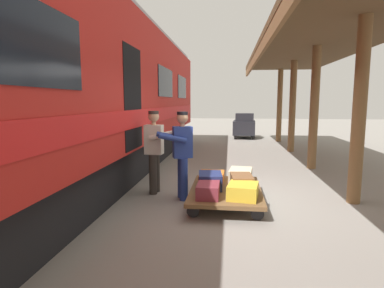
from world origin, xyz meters
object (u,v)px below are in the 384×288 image
at_px(suitcase_navy_fabric, 210,181).
at_px(baggage_tug, 244,126).
at_px(suitcase_burgundy_valise, 208,190).
at_px(suitcase_cream_canvas, 241,175).
at_px(porter_in_overalls, 182,152).
at_px(suitcase_yellow_case, 243,191).
at_px(train_car, 61,93).
at_px(suitcase_orange_carryall, 212,177).
at_px(porter_by_door, 155,149).
at_px(suitcase_brown_leather, 242,182).
at_px(luggage_cart, 226,191).

distance_m(suitcase_navy_fabric, baggage_tug, 10.87).
relative_size(suitcase_burgundy_valise, suitcase_navy_fabric, 1.03).
relative_size(suitcase_cream_canvas, porter_in_overalls, 0.35).
relative_size(suitcase_burgundy_valise, suitcase_yellow_case, 1.03).
relative_size(suitcase_yellow_case, suitcase_navy_fabric, 1.01).
bearing_deg(train_car, suitcase_cream_canvas, -176.13).
height_order(suitcase_cream_canvas, baggage_tug, baggage_tug).
distance_m(suitcase_orange_carryall, porter_by_door, 1.30).
bearing_deg(suitcase_orange_carryall, porter_by_door, 2.04).
height_order(suitcase_orange_carryall, suitcase_yellow_case, suitcase_yellow_case).
relative_size(suitcase_navy_fabric, suitcase_cream_canvas, 0.95).
height_order(suitcase_brown_leather, porter_by_door, porter_by_door).
distance_m(suitcase_orange_carryall, suitcase_cream_canvas, 0.59).
xyz_separation_m(suitcase_burgundy_valise, porter_in_overalls, (0.57, -0.72, 0.53)).
bearing_deg(suitcase_orange_carryall, baggage_tug, -96.14).
distance_m(suitcase_brown_leather, suitcase_navy_fabric, 0.58).
xyz_separation_m(suitcase_burgundy_valise, suitcase_orange_carryall, (0.00, -1.11, -0.03)).
bearing_deg(porter_by_door, suitcase_brown_leather, 163.71).
bearing_deg(suitcase_yellow_case, luggage_cart, -62.20).
height_order(suitcase_burgundy_valise, suitcase_brown_leather, suitcase_brown_leather).
bearing_deg(porter_in_overalls, luggage_cart, 169.17).
relative_size(suitcase_brown_leather, baggage_tug, 0.34).
relative_size(luggage_cart, suitcase_burgundy_valise, 3.41).
distance_m(train_car, suitcase_yellow_case, 4.08).
bearing_deg(suitcase_burgundy_valise, suitcase_brown_leather, -136.52).
bearing_deg(suitcase_yellow_case, baggage_tug, -92.61).
height_order(train_car, suitcase_brown_leather, train_car).
relative_size(suitcase_burgundy_valise, baggage_tug, 0.34).
xyz_separation_m(suitcase_orange_carryall, suitcase_cream_canvas, (-0.58, 0.00, 0.05)).
distance_m(suitcase_navy_fabric, suitcase_cream_canvas, 0.81).
xyz_separation_m(luggage_cart, suitcase_brown_leather, (-0.29, -0.00, 0.17)).
height_order(suitcase_navy_fabric, porter_by_door, porter_by_door).
relative_size(suitcase_brown_leather, porter_by_door, 0.35).
xyz_separation_m(train_car, suitcase_navy_fabric, (-3.04, 0.31, -1.64)).
relative_size(suitcase_brown_leather, suitcase_navy_fabric, 1.03).
bearing_deg(luggage_cart, porter_by_door, -19.33).
height_order(train_car, suitcase_burgundy_valise, train_car).
bearing_deg(luggage_cart, train_car, -5.30).
bearing_deg(suitcase_yellow_case, porter_in_overalls, -31.98).
relative_size(train_car, suitcase_orange_carryall, 29.37).
xyz_separation_m(suitcase_orange_carryall, porter_by_door, (1.17, 0.04, 0.56)).
xyz_separation_m(suitcase_burgundy_valise, baggage_tug, (-1.10, -11.37, 0.23)).
xyz_separation_m(train_car, suitcase_brown_leather, (-3.63, 0.31, -1.65)).
relative_size(suitcase_burgundy_valise, porter_by_door, 0.35).
bearing_deg(luggage_cart, suitcase_yellow_case, 117.80).
bearing_deg(suitcase_brown_leather, porter_in_overalls, -8.12).
bearing_deg(suitcase_brown_leather, porter_by_door, -16.29).
bearing_deg(suitcase_cream_canvas, porter_in_overalls, 18.73).
bearing_deg(porter_in_overalls, train_car, -3.35).
bearing_deg(suitcase_orange_carryall, suitcase_yellow_case, 117.80).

